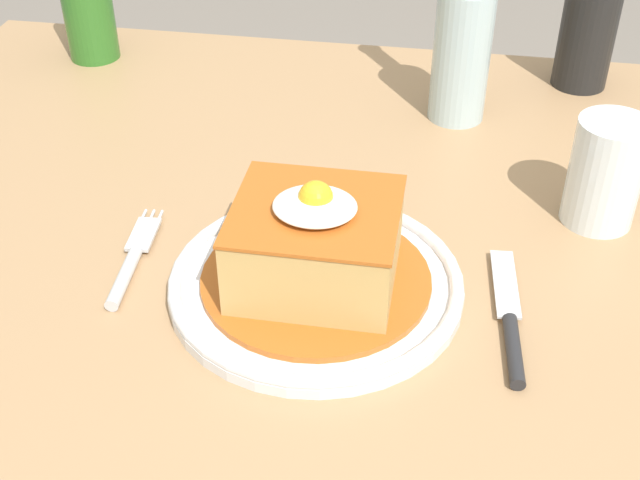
{
  "coord_description": "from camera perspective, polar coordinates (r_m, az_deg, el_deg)",
  "views": [
    {
      "loc": [
        0.03,
        -0.64,
        1.21
      ],
      "look_at": [
        -0.07,
        -0.07,
        0.78
      ],
      "focal_mm": 47.13,
      "sensor_mm": 36.0,
      "label": 1
    }
  ],
  "objects": [
    {
      "name": "dining_table",
      "position": [
        0.86,
        5.58,
        -5.8
      ],
      "size": [
        1.23,
        0.86,
        0.74
      ],
      "color": "#A87F56",
      "rests_on": "ground_plane"
    },
    {
      "name": "main_plate",
      "position": [
        0.72,
        -0.27,
        -2.93
      ],
      "size": [
        0.25,
        0.25,
        0.02
      ],
      "color": "white",
      "rests_on": "dining_table"
    },
    {
      "name": "sandwich_meal",
      "position": [
        0.69,
        -0.28,
        -0.51
      ],
      "size": [
        0.2,
        0.2,
        0.1
      ],
      "color": "#B75B1E",
      "rests_on": "main_plate"
    },
    {
      "name": "fork",
      "position": [
        0.76,
        -12.74,
        -1.55
      ],
      "size": [
        0.03,
        0.14,
        0.01
      ],
      "color": "silver",
      "rests_on": "dining_table"
    },
    {
      "name": "knife",
      "position": [
        0.69,
        12.85,
        -5.98
      ],
      "size": [
        0.03,
        0.17,
        0.01
      ],
      "color": "#262628",
      "rests_on": "dining_table"
    },
    {
      "name": "soda_can",
      "position": [
        1.08,
        17.66,
        13.01
      ],
      "size": [
        0.07,
        0.07,
        0.12
      ],
      "color": "black",
      "rests_on": "dining_table"
    },
    {
      "name": "beer_bottle_clear",
      "position": [
        0.95,
        9.73,
        13.56
      ],
      "size": [
        0.06,
        0.06,
        0.27
      ],
      "color": "#ADC6CC",
      "rests_on": "dining_table"
    },
    {
      "name": "drinking_glass",
      "position": [
        0.83,
        18.72,
        3.93
      ],
      "size": [
        0.07,
        0.07,
        0.1
      ],
      "color": "gold",
      "rests_on": "dining_table"
    }
  ]
}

